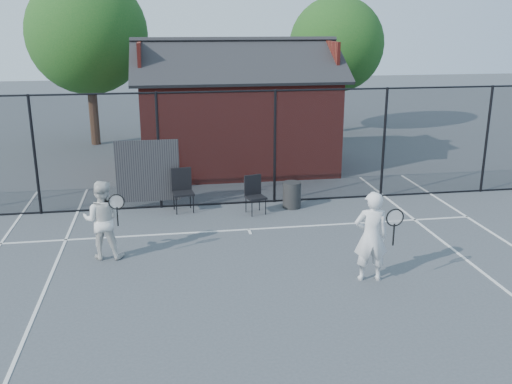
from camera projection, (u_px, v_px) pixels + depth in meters
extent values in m
plane|color=#404649|center=(273.00, 286.00, 10.44)|extent=(80.00, 80.00, 0.00)
cube|color=silver|center=(249.00, 229.00, 13.28)|extent=(11.00, 0.06, 0.01)
cube|color=silver|center=(11.00, 371.00, 7.91)|extent=(0.06, 18.00, 0.01)
cube|color=silver|center=(250.00, 232.00, 13.14)|extent=(0.06, 0.30, 0.01)
cylinder|color=black|center=(35.00, 156.00, 13.96)|extent=(0.07, 0.07, 3.00)
cylinder|color=black|center=(159.00, 151.00, 14.43)|extent=(0.07, 0.07, 3.00)
cylinder|color=black|center=(275.00, 147.00, 14.89)|extent=(0.07, 0.07, 3.00)
cylinder|color=black|center=(384.00, 143.00, 15.36)|extent=(0.07, 0.07, 3.00)
cylinder|color=black|center=(487.00, 140.00, 15.83)|extent=(0.07, 0.07, 3.00)
cylinder|color=black|center=(236.00, 91.00, 14.31)|extent=(22.00, 0.04, 0.04)
cylinder|color=black|center=(237.00, 203.00, 15.16)|extent=(22.00, 0.04, 0.04)
cube|color=black|center=(237.00, 149.00, 14.74)|extent=(22.00, 3.00, 0.01)
cube|color=black|center=(148.00, 171.00, 14.50)|extent=(1.60, 0.04, 1.60)
cube|color=maroon|center=(236.00, 122.00, 18.59)|extent=(6.00, 4.00, 3.00)
cube|color=black|center=(240.00, 60.00, 17.07)|extent=(6.50, 2.36, 1.32)
cube|color=black|center=(232.00, 56.00, 18.96)|extent=(6.50, 2.36, 1.32)
cube|color=maroon|center=(141.00, 59.00, 17.55)|extent=(0.10, 2.80, 1.06)
cube|color=maroon|center=(326.00, 57.00, 18.47)|extent=(0.10, 2.80, 1.06)
cylinder|color=#371E16|center=(94.00, 112.00, 22.14)|extent=(0.36, 0.36, 2.52)
sphere|color=#144816|center=(87.00, 34.00, 21.29)|extent=(4.48, 4.48, 4.48)
cylinder|color=#371E16|center=(334.00, 106.00, 24.68)|extent=(0.36, 0.36, 2.23)
sphere|color=#144816|center=(337.00, 44.00, 23.93)|extent=(3.97, 3.97, 3.97)
imported|color=white|center=(371.00, 236.00, 10.48)|extent=(0.68, 0.49, 1.72)
torus|color=black|center=(395.00, 218.00, 10.07)|extent=(0.34, 0.03, 0.34)
cylinder|color=black|center=(394.00, 235.00, 10.16)|extent=(0.03, 0.03, 0.41)
imported|color=silver|center=(103.00, 220.00, 11.50)|extent=(0.88, 0.73, 1.63)
torus|color=black|center=(116.00, 202.00, 11.11)|extent=(0.32, 0.03, 0.32)
cylinder|color=black|center=(117.00, 216.00, 11.20)|extent=(0.03, 0.03, 0.39)
cube|color=black|center=(183.00, 191.00, 14.41)|extent=(0.57, 0.59, 1.07)
cube|color=black|center=(256.00, 196.00, 14.27)|extent=(0.56, 0.57, 0.94)
cylinder|color=black|center=(292.00, 195.00, 14.76)|extent=(0.57, 0.57, 0.69)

